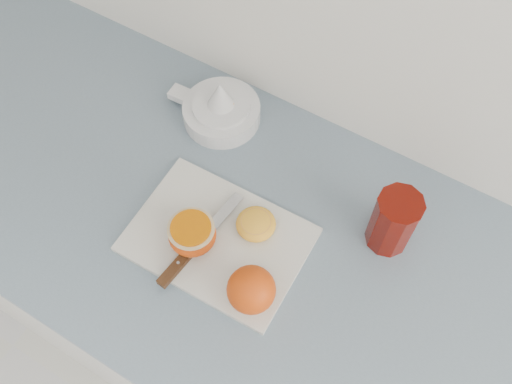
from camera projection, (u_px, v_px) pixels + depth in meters
counter at (277, 326)px, 1.40m from camera, size 2.27×0.64×0.89m
cutting_board at (218, 240)px, 1.02m from camera, size 0.31×0.23×0.01m
whole_orange at (251, 290)px, 0.92m from camera, size 0.08×0.08×0.08m
half_orange at (192, 234)px, 0.99m from camera, size 0.08×0.08×0.05m
squeezed_shell at (256, 224)px, 1.01m from camera, size 0.07×0.07×0.03m
paring_knife at (186, 256)px, 0.99m from camera, size 0.04×0.22×0.01m
citrus_juicer at (221, 109)px, 1.14m from camera, size 0.20×0.16×0.10m
red_tumbler at (393, 223)px, 0.98m from camera, size 0.08×0.08×0.13m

